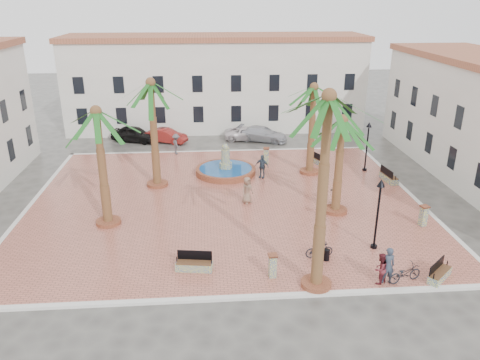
{
  "coord_description": "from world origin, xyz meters",
  "views": [
    {
      "loc": [
        -1.22,
        -29.07,
        13.07
      ],
      "look_at": [
        1.0,
        0.0,
        1.6
      ],
      "focal_mm": 35.0,
      "sensor_mm": 36.0,
      "label": 1
    }
  ],
  "objects_px": {
    "bollard_se": "(273,265)",
    "bench_e": "(389,177)",
    "bench_ne": "(316,159)",
    "pedestrian_north": "(176,144)",
    "cyclist_a": "(388,265)",
    "lamppost_s": "(379,202)",
    "pedestrian_fountain_a": "(247,190)",
    "bicycle_a": "(405,273)",
    "car_white": "(247,134)",
    "car_silver": "(262,134)",
    "pedestrian_east": "(337,195)",
    "palm_sw": "(97,125)",
    "bicycle_b": "(319,250)",
    "palm_ne": "(314,98)",
    "bench_s": "(194,265)",
    "cyclist_b": "(380,269)",
    "bench_se": "(439,274)",
    "pedestrian_fountain_b": "(262,166)",
    "palm_nw": "(151,95)",
    "lamppost_e": "(368,138)",
    "fountain": "(226,169)",
    "car_black": "(134,134)",
    "bollard_n": "(266,155)",
    "palm_s": "(328,117)",
    "litter_bin": "(327,255)",
    "palm_e": "(342,132)",
    "car_red": "(166,136)"
  },
  "relations": [
    {
      "from": "bicycle_b",
      "to": "car_red",
      "type": "distance_m",
      "value": 24.26
    },
    {
      "from": "palm_nw",
      "to": "palm_sw",
      "type": "distance_m",
      "value": 6.51
    },
    {
      "from": "bicycle_a",
      "to": "car_black",
      "type": "distance_m",
      "value": 30.16
    },
    {
      "from": "bollard_se",
      "to": "litter_bin",
      "type": "xyz_separation_m",
      "value": [
        3.05,
        1.33,
        -0.34
      ]
    },
    {
      "from": "palm_ne",
      "to": "bicycle_b",
      "type": "xyz_separation_m",
      "value": [
        -2.23,
        -12.67,
        -5.48
      ]
    },
    {
      "from": "bench_s",
      "to": "cyclist_b",
      "type": "bearing_deg",
      "value": -3.3
    },
    {
      "from": "palm_s",
      "to": "lamppost_e",
      "type": "relative_size",
      "value": 2.4
    },
    {
      "from": "palm_nw",
      "to": "bicycle_a",
      "type": "relative_size",
      "value": 4.42
    },
    {
      "from": "palm_sw",
      "to": "bench_ne",
      "type": "bearing_deg",
      "value": 33.81
    },
    {
      "from": "bench_ne",
      "to": "bicycle_a",
      "type": "height_order",
      "value": "bench_ne"
    },
    {
      "from": "bench_e",
      "to": "bench_se",
      "type": "bearing_deg",
      "value": 162.69
    },
    {
      "from": "bicycle_a",
      "to": "car_white",
      "type": "xyz_separation_m",
      "value": [
        -5.37,
        25.19,
        -0.0
      ]
    },
    {
      "from": "bench_s",
      "to": "car_white",
      "type": "bearing_deg",
      "value": 86.72
    },
    {
      "from": "bollard_n",
      "to": "fountain",
      "type": "bearing_deg",
      "value": -149.24
    },
    {
      "from": "litter_bin",
      "to": "car_silver",
      "type": "bearing_deg",
      "value": 91.73
    },
    {
      "from": "car_silver",
      "to": "pedestrian_east",
      "type": "bearing_deg",
      "value": -146.99
    },
    {
      "from": "pedestrian_north",
      "to": "car_white",
      "type": "bearing_deg",
      "value": -78.17
    },
    {
      "from": "bollard_se",
      "to": "cyclist_a",
      "type": "distance_m",
      "value": 5.49
    },
    {
      "from": "palm_sw",
      "to": "bicycle_b",
      "type": "distance_m",
      "value": 14.07
    },
    {
      "from": "bench_ne",
      "to": "pedestrian_north",
      "type": "height_order",
      "value": "pedestrian_north"
    },
    {
      "from": "bench_se",
      "to": "car_black",
      "type": "distance_m",
      "value": 31.08
    },
    {
      "from": "pedestrian_north",
      "to": "car_black",
      "type": "bearing_deg",
      "value": 21.28
    },
    {
      "from": "palm_nw",
      "to": "lamppost_e",
      "type": "height_order",
      "value": "palm_nw"
    },
    {
      "from": "palm_ne",
      "to": "pedestrian_fountain_a",
      "type": "bearing_deg",
      "value": -135.23
    },
    {
      "from": "palm_nw",
      "to": "car_silver",
      "type": "height_order",
      "value": "palm_nw"
    },
    {
      "from": "fountain",
      "to": "car_black",
      "type": "relative_size",
      "value": 1.05
    },
    {
      "from": "pedestrian_fountain_b",
      "to": "palm_nw",
      "type": "bearing_deg",
      "value": -143.2
    },
    {
      "from": "palm_s",
      "to": "bollard_se",
      "type": "bearing_deg",
      "value": 155.1
    },
    {
      "from": "bollard_se",
      "to": "bench_e",
      "type": "bearing_deg",
      "value": 49.07
    },
    {
      "from": "palm_e",
      "to": "car_white",
      "type": "xyz_separation_m",
      "value": [
        -4.15,
        17.12,
        -4.81
      ]
    },
    {
      "from": "bicycle_b",
      "to": "car_white",
      "type": "distance_m",
      "value": 22.68
    },
    {
      "from": "palm_sw",
      "to": "cyclist_a",
      "type": "xyz_separation_m",
      "value": [
        14.56,
        -7.47,
        -5.21
      ]
    },
    {
      "from": "pedestrian_fountain_a",
      "to": "car_silver",
      "type": "height_order",
      "value": "pedestrian_fountain_a"
    },
    {
      "from": "lamppost_e",
      "to": "car_white",
      "type": "distance_m",
      "value": 13.14
    },
    {
      "from": "bollard_n",
      "to": "pedestrian_north",
      "type": "relative_size",
      "value": 0.77
    },
    {
      "from": "palm_sw",
      "to": "bench_se",
      "type": "xyz_separation_m",
      "value": [
        17.29,
        -7.36,
        -5.91
      ]
    },
    {
      "from": "bench_se",
      "to": "bicycle_b",
      "type": "relative_size",
      "value": 1.09
    },
    {
      "from": "lamppost_s",
      "to": "pedestrian_fountain_a",
      "type": "height_order",
      "value": "lamppost_s"
    },
    {
      "from": "pedestrian_fountain_b",
      "to": "pedestrian_east",
      "type": "height_order",
      "value": "pedestrian_fountain_b"
    },
    {
      "from": "palm_s",
      "to": "litter_bin",
      "type": "bearing_deg",
      "value": 64.59
    },
    {
      "from": "cyclist_a",
      "to": "cyclist_b",
      "type": "bearing_deg",
      "value": 2.26
    },
    {
      "from": "palm_nw",
      "to": "bench_e",
      "type": "relative_size",
      "value": 3.9
    },
    {
      "from": "bench_se",
      "to": "lamppost_s",
      "type": "bearing_deg",
      "value": 81.69
    },
    {
      "from": "lamppost_e",
      "to": "cyclist_b",
      "type": "distance_m",
      "value": 16.14
    },
    {
      "from": "lamppost_e",
      "to": "pedestrian_fountain_a",
      "type": "distance_m",
      "value": 11.48
    },
    {
      "from": "palm_sw",
      "to": "car_white",
      "type": "bearing_deg",
      "value": 60.28
    },
    {
      "from": "bollard_se",
      "to": "bicycle_a",
      "type": "relative_size",
      "value": 0.7
    },
    {
      "from": "bench_e",
      "to": "bollard_n",
      "type": "relative_size",
      "value": 1.47
    },
    {
      "from": "fountain",
      "to": "car_black",
      "type": "xyz_separation_m",
      "value": [
        -8.34,
        9.81,
        0.28
      ]
    },
    {
      "from": "bench_e",
      "to": "car_white",
      "type": "distance_m",
      "value": 15.46
    }
  ]
}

